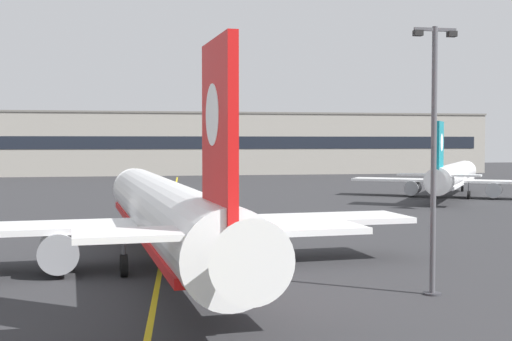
{
  "coord_description": "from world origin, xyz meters",
  "views": [
    {
      "loc": [
        -3.13,
        -27.75,
        7.76
      ],
      "look_at": [
        5.35,
        17.9,
        5.76
      ],
      "focal_mm": 48.37,
      "sensor_mm": 36.0,
      "label": 1
    }
  ],
  "objects_px": {
    "airliner_background": "(453,176)",
    "apron_lamp_post": "(434,155)",
    "safety_cone_by_nose_gear": "(160,232)",
    "airliner_foreground": "(165,213)"
  },
  "relations": [
    {
      "from": "apron_lamp_post",
      "to": "safety_cone_by_nose_gear",
      "type": "xyz_separation_m",
      "value": [
        -12.52,
        24.84,
        -6.77
      ]
    },
    {
      "from": "airliner_background",
      "to": "safety_cone_by_nose_gear",
      "type": "xyz_separation_m",
      "value": [
        -40.98,
        -30.11,
        -2.65
      ]
    },
    {
      "from": "apron_lamp_post",
      "to": "safety_cone_by_nose_gear",
      "type": "relative_size",
      "value": 24.44
    },
    {
      "from": "airliner_background",
      "to": "safety_cone_by_nose_gear",
      "type": "relative_size",
      "value": 57.34
    },
    {
      "from": "airliner_background",
      "to": "apron_lamp_post",
      "type": "bearing_deg",
      "value": -117.38
    },
    {
      "from": "airliner_foreground",
      "to": "airliner_background",
      "type": "distance_m",
      "value": 61.44
    },
    {
      "from": "airliner_background",
      "to": "apron_lamp_post",
      "type": "height_order",
      "value": "apron_lamp_post"
    },
    {
      "from": "airliner_background",
      "to": "safety_cone_by_nose_gear",
      "type": "height_order",
      "value": "airliner_background"
    },
    {
      "from": "apron_lamp_post",
      "to": "airliner_foreground",
      "type": "bearing_deg",
      "value": 143.56
    },
    {
      "from": "safety_cone_by_nose_gear",
      "to": "airliner_foreground",
      "type": "bearing_deg",
      "value": -91.42
    }
  ]
}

